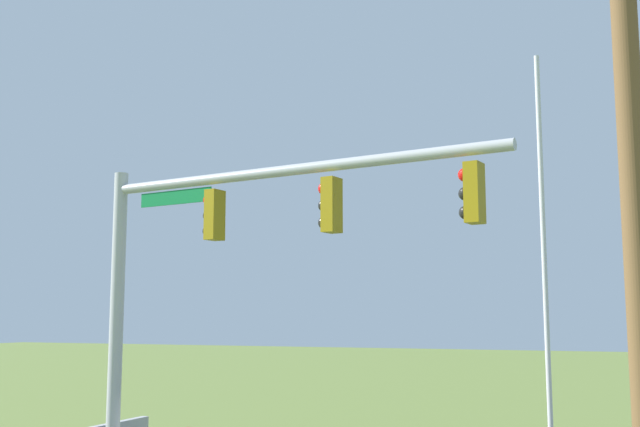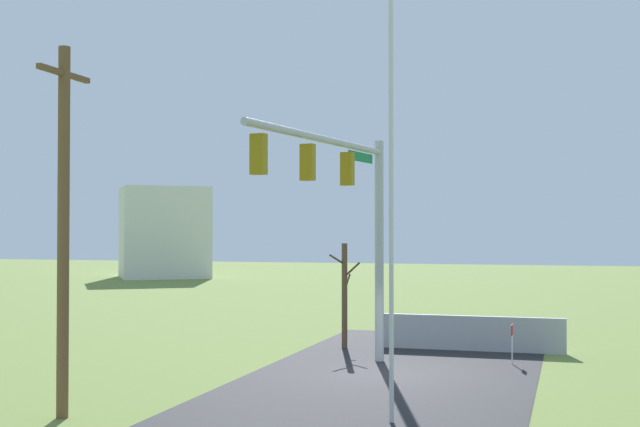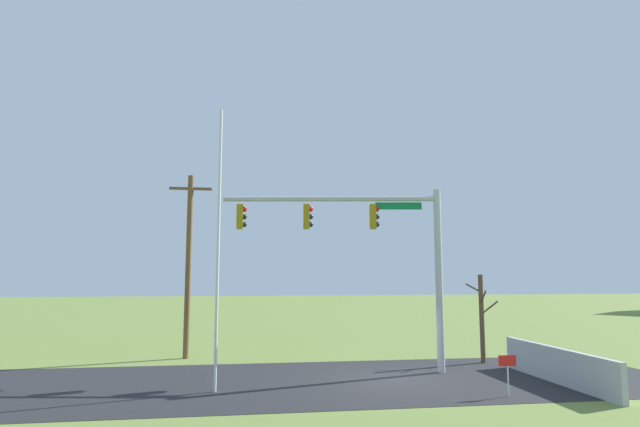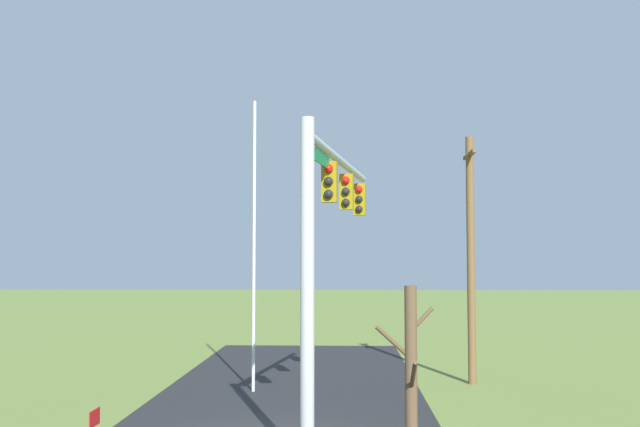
% 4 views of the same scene
% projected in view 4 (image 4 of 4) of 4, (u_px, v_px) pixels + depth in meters
% --- Properties ---
extents(road_surface, '(28.00, 8.00, 0.01)m').
position_uv_depth(road_surface, '(286.00, 405.00, 20.45)').
color(road_surface, '#232326').
rests_on(road_surface, ground_plane).
extents(signal_mast, '(8.39, 1.54, 6.94)m').
position_uv_depth(signal_mast, '(330.00, 219.00, 17.06)').
color(signal_mast, '#B2B5BA').
rests_on(signal_mast, ground_plane).
extents(flagpole, '(0.10, 0.10, 9.08)m').
position_uv_depth(flagpole, '(254.00, 245.00, 22.83)').
color(flagpole, silver).
rests_on(flagpole, ground_plane).
extents(utility_pole, '(1.90, 0.26, 8.17)m').
position_uv_depth(utility_pole, '(471.00, 254.00, 24.18)').
color(utility_pole, brown).
rests_on(utility_pole, ground_plane).
extents(bare_tree, '(1.27, 1.02, 3.66)m').
position_uv_depth(bare_tree, '(411.00, 396.00, 11.76)').
color(bare_tree, brown).
rests_on(bare_tree, ground_plane).
extents(open_sign, '(0.56, 0.04, 1.22)m').
position_uv_depth(open_sign, '(94.00, 426.00, 13.94)').
color(open_sign, silver).
rests_on(open_sign, ground_plane).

